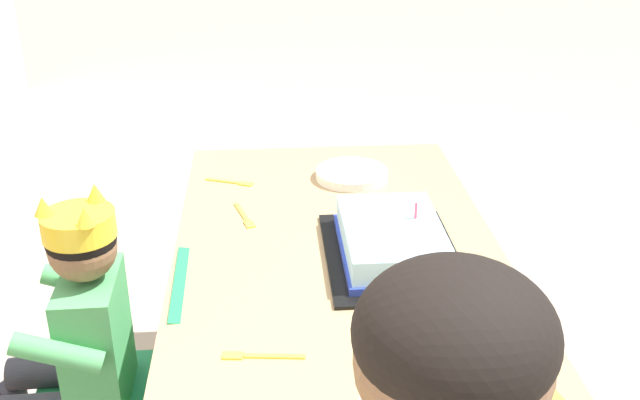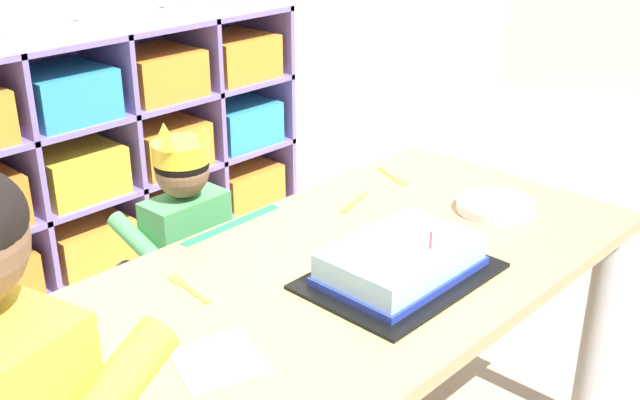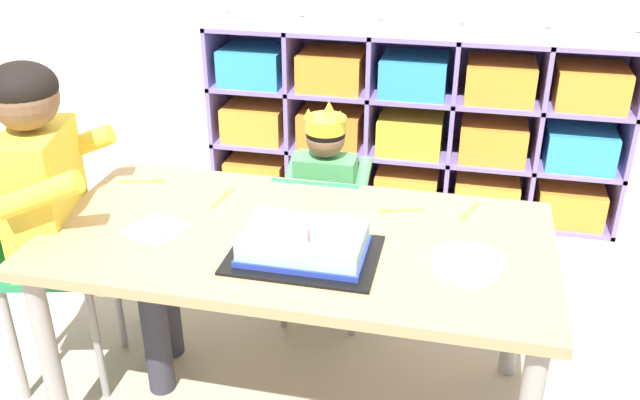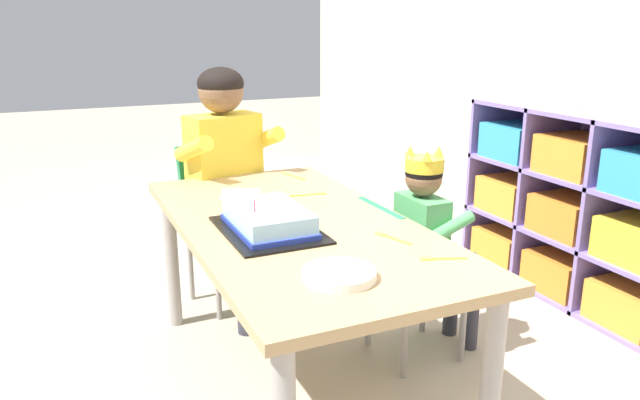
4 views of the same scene
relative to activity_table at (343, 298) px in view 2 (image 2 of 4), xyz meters
The scene contains 11 objects.
storage_cubby_shelf 1.48m from the activity_table, 82.96° to the left, with size 1.91×0.35×0.86m.
activity_table is the anchor object (origin of this frame).
classroom_chair_blue 0.48m from the activity_table, 93.34° to the left, with size 0.32×0.35×0.61m.
child_with_crown 0.55m from the activity_table, 92.90° to the left, with size 0.30×0.31×0.81m.
birthday_cake_on_tray 0.16m from the activity_table, 65.45° to the right, with size 0.39×0.28×0.11m.
paper_plate_stack 0.48m from the activity_table, ahead, with size 0.19×0.19×0.02m, color white.
paper_napkin_square 0.40m from the activity_table, behind, with size 0.14×0.14×0.00m, color white.
fork_at_table_front_edge 0.61m from the activity_table, 158.27° to the left, with size 0.14×0.05×0.00m.
fork_scattered_mid_table 0.33m from the activity_table, 147.90° to the left, with size 0.03×0.14×0.00m.
fork_near_child_seat 0.53m from the activity_table, 27.11° to the left, with size 0.06×0.13×0.00m.
fork_near_cake_tray 0.34m from the activity_table, 37.97° to the left, with size 0.14×0.05×0.00m.
Camera 2 is at (-1.07, -0.95, 1.39)m, focal length 43.57 mm.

